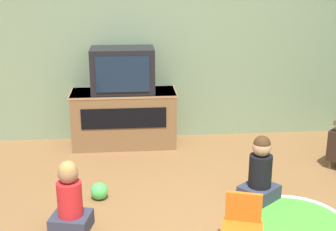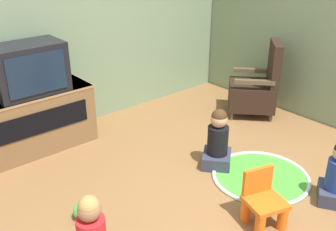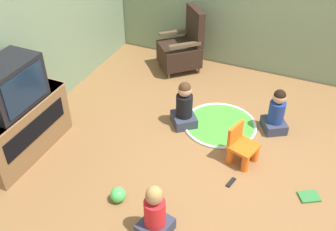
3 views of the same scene
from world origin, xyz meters
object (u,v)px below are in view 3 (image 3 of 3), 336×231
at_px(black_armchair, 182,48).
at_px(remote_control, 231,182).
at_px(child_watching_center, 276,113).
at_px(toy_ball, 118,195).
at_px(yellow_kid_chair, 242,148).
at_px(television, 9,85).
at_px(tv_cabinet, 20,128).
at_px(child_watching_left, 184,107).
at_px(book, 309,197).
at_px(child_watching_right, 155,214).

distance_m(black_armchair, remote_control, 2.52).
xyz_separation_m(child_watching_center, toy_ball, (-1.80, 1.22, -0.17)).
bearing_deg(yellow_kid_chair, black_armchair, 57.28).
relative_size(television, remote_control, 4.61).
bearing_deg(tv_cabinet, yellow_kid_chair, -70.19).
height_order(child_watching_center, toy_ball, child_watching_center).
distance_m(yellow_kid_chair, child_watching_left, 0.93).
distance_m(child_watching_left, remote_control, 1.17).
bearing_deg(book, television, -20.13).
relative_size(child_watching_center, child_watching_right, 0.98).
height_order(child_watching_left, remote_control, child_watching_left).
distance_m(child_watching_left, child_watching_center, 1.13).
bearing_deg(yellow_kid_chair, television, 127.39).
bearing_deg(tv_cabinet, remote_control, -78.98).
xyz_separation_m(black_armchair, toy_ball, (-2.76, -0.41, -0.28)).
bearing_deg(child_watching_center, tv_cabinet, 89.90).
bearing_deg(toy_ball, black_armchair, 8.47).
xyz_separation_m(book, remote_control, (-0.13, 0.80, -0.00)).
bearing_deg(child_watching_left, child_watching_right, 153.64).
bearing_deg(child_watching_right, child_watching_center, -6.65).
bearing_deg(black_armchair, tv_cabinet, -63.63).
distance_m(child_watching_left, child_watching_right, 1.69).
relative_size(black_armchair, toy_ball, 6.01).
distance_m(tv_cabinet, toy_ball, 1.42).
distance_m(television, child_watching_right, 2.03).
distance_m(yellow_kid_chair, child_watching_right, 1.37).
relative_size(black_armchair, child_watching_center, 1.64).
bearing_deg(child_watching_left, television, 90.10).
distance_m(tv_cabinet, black_armchair, 2.71).
height_order(television, remote_control, television).
height_order(child_watching_right, toy_ball, child_watching_right).
relative_size(television, book, 2.85).
relative_size(yellow_kid_chair, child_watching_center, 0.78).
relative_size(tv_cabinet, child_watching_left, 1.97).
distance_m(child_watching_center, book, 1.16).
distance_m(black_armchair, child_watching_right, 3.10).
relative_size(television, toy_ball, 4.49).
bearing_deg(child_watching_center, remote_control, 137.16).
height_order(black_armchair, toy_ball, black_armchair).
xyz_separation_m(black_armchair, child_watching_right, (-2.96, -0.92, -0.10)).
bearing_deg(black_armchair, toy_ball, -34.17).
bearing_deg(remote_control, toy_ball, -41.48).
xyz_separation_m(child_watching_left, child_watching_right, (-1.65, -0.37, -0.01)).
height_order(tv_cabinet, black_armchair, black_armchair).
bearing_deg(tv_cabinet, child_watching_center, -58.87).
distance_m(tv_cabinet, child_watching_left, 1.95).
bearing_deg(child_watching_right, book, -38.56).
relative_size(child_watching_left, child_watching_right, 1.04).
bearing_deg(tv_cabinet, child_watching_left, -51.22).
bearing_deg(child_watching_right, tv_cabinet, 90.07).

